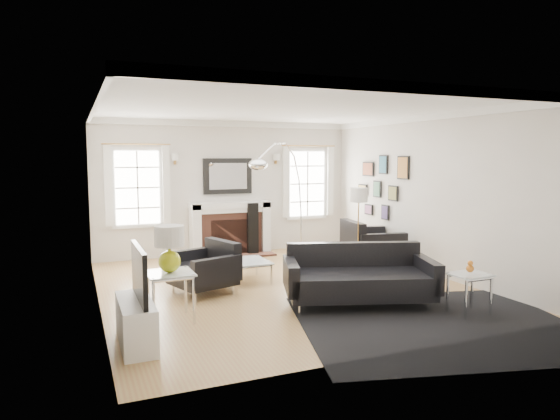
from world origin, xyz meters
name	(u,v)px	position (x,y,z in m)	size (l,w,h in m)	color
floor	(282,286)	(0.00, 0.00, 0.00)	(6.00, 6.00, 0.00)	#A67545
back_wall	(227,188)	(0.00, 3.00, 1.40)	(5.50, 0.04, 2.80)	silver
front_wall	(397,222)	(0.00, -3.00, 1.40)	(5.50, 0.04, 2.80)	silver
left_wall	(96,205)	(-2.75, 0.00, 1.40)	(0.04, 6.00, 2.80)	silver
right_wall	(425,194)	(2.75, 0.00, 1.40)	(0.04, 6.00, 2.80)	silver
ceiling	(282,108)	(0.00, 0.00, 2.80)	(5.50, 6.00, 0.02)	white
crown_molding	(282,112)	(0.00, 0.00, 2.74)	(5.50, 6.00, 0.12)	white
fireplace	(231,229)	(0.00, 2.79, 0.54)	(1.70, 0.69, 1.11)	white
mantel_mirror	(228,176)	(0.00, 2.95, 1.65)	(1.05, 0.07, 0.75)	black
window_left	(138,187)	(-1.85, 2.95, 1.46)	(1.24, 0.15, 1.62)	white
window_right	(307,183)	(1.85, 2.95, 1.46)	(1.24, 0.15, 1.62)	white
gallery_wall	(382,183)	(2.72, 1.30, 1.53)	(0.04, 1.73, 1.29)	black
tv_unit	(136,316)	(-2.44, -1.70, 0.33)	(0.35, 1.00, 1.09)	white
area_rug	(437,325)	(1.04, -2.44, 0.01)	(3.32, 2.76, 0.01)	black
sofa	(358,278)	(0.62, -1.28, 0.37)	(2.25, 1.53, 0.67)	black
armchair_left	(206,269)	(-1.20, 0.13, 0.35)	(1.07, 1.14, 0.63)	black
armchair_right	(369,245)	(2.13, 0.80, 0.39)	(1.08, 1.17, 0.71)	black
coffee_table	(244,263)	(-0.47, 0.51, 0.32)	(0.78, 0.78, 0.35)	silver
side_table_left	(170,281)	(-1.95, -1.02, 0.51)	(0.56, 0.56, 0.62)	silver
nesting_table	(469,283)	(1.69, -2.26, 0.43)	(0.49, 0.41, 0.54)	silver
gourd_lamp	(169,246)	(-1.95, -1.02, 0.96)	(0.37, 0.37, 0.59)	#B8C118
orange_vase	(470,267)	(1.69, -2.26, 0.63)	(0.10, 0.10, 0.16)	#C26618
arc_floor_lamp	(281,195)	(0.72, 1.76, 1.31)	(1.71, 1.58, 2.42)	silver
stick_floor_lamp	(359,199)	(1.58, 0.31, 1.31)	(0.31, 0.31, 1.52)	#B4823E
speaker_tower	(252,229)	(0.43, 2.65, 0.55)	(0.22, 0.22, 1.10)	black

